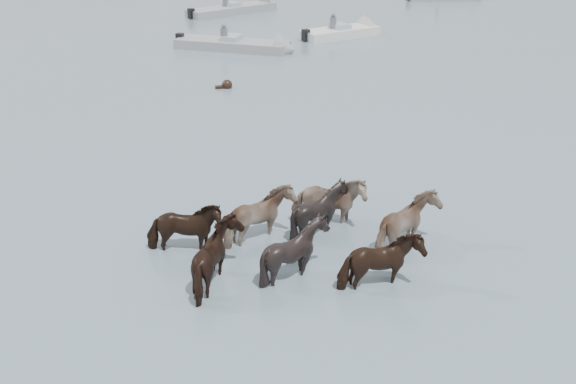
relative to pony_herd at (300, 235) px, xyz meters
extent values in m
plane|color=#4A5D6B|center=(-1.24, 0.65, -0.51)|extent=(400.00, 400.00, 0.00)
imported|color=black|center=(-2.48, 0.85, -0.02)|extent=(1.87, 1.11, 1.48)
imported|color=#8A745D|center=(-0.69, 0.84, 0.00)|extent=(1.98, 2.00, 1.53)
imported|color=black|center=(0.76, 0.88, -0.01)|extent=(1.73, 1.64, 1.51)
imported|color=gray|center=(1.08, 1.20, 0.00)|extent=(1.98, 1.30, 1.53)
imported|color=black|center=(-1.95, -0.70, 0.02)|extent=(1.35, 1.57, 1.56)
imported|color=black|center=(-0.36, -0.80, 0.01)|extent=(1.78, 1.70, 1.55)
imported|color=black|center=(1.20, -1.71, -0.02)|extent=(1.80, 0.90, 1.48)
imported|color=#836E59|center=(2.47, -0.44, 0.01)|extent=(1.94, 2.00, 1.54)
sphere|color=black|center=(0.94, 13.66, -0.39)|extent=(0.44, 0.44, 0.44)
cube|color=black|center=(0.69, 13.66, -0.49)|extent=(0.50, 0.22, 0.18)
cube|color=gray|center=(2.51, 20.43, -0.31)|extent=(5.78, 4.50, 0.55)
cone|color=gray|center=(4.97, 18.86, -0.31)|extent=(1.62, 1.83, 1.60)
cube|color=#99ADB7|center=(2.51, 20.43, 0.04)|extent=(1.28, 1.37, 0.35)
cube|color=black|center=(0.06, 22.01, -0.16)|extent=(0.48, 0.48, 0.60)
cylinder|color=#595966|center=(2.11, 20.43, 0.24)|extent=(0.36, 0.36, 0.70)
sphere|color=#595966|center=(2.11, 20.43, 0.69)|extent=(0.24, 0.24, 0.24)
cube|color=gray|center=(4.54, 30.67, -0.31)|extent=(6.37, 4.00, 0.55)
cone|color=gray|center=(7.40, 31.94, -0.31)|extent=(1.47, 1.83, 1.60)
cube|color=#99ADB7|center=(4.54, 30.67, 0.04)|extent=(1.19, 1.35, 0.35)
cube|color=black|center=(1.68, 29.41, -0.16)|extent=(0.46, 0.46, 0.60)
cylinder|color=#595966|center=(4.14, 30.67, 0.24)|extent=(0.36, 0.36, 0.70)
cube|color=silver|center=(8.85, 21.80, -0.31)|extent=(4.76, 2.76, 0.55)
cone|color=silver|center=(11.01, 22.42, -0.31)|extent=(1.30, 1.78, 1.60)
cube|color=#99ADB7|center=(8.85, 21.80, 0.04)|extent=(1.08, 1.30, 0.35)
cube|color=black|center=(6.69, 21.19, -0.16)|extent=(0.43, 0.43, 0.60)
cylinder|color=#595966|center=(8.45, 21.80, 0.24)|extent=(0.36, 0.36, 0.70)
sphere|color=#595966|center=(8.45, 21.80, 0.69)|extent=(0.24, 0.24, 0.24)
camera|label=1|loc=(-3.69, -12.06, 7.06)|focal=40.14mm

